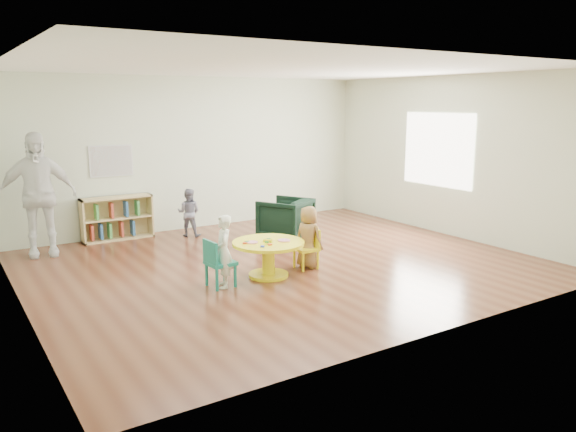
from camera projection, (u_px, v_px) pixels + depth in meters
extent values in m
plane|color=#582C1B|center=(283.00, 264.00, 8.27)|extent=(7.00, 7.00, 0.00)
cube|color=white|center=(283.00, 72.00, 7.72)|extent=(7.00, 6.00, 0.10)
cube|color=beige|center=(197.00, 153.00, 10.47)|extent=(7.00, 0.10, 2.80)
cube|color=beige|center=(445.00, 199.00, 5.52)|extent=(7.00, 0.10, 2.80)
cube|color=beige|center=(12.00, 190.00, 6.14)|extent=(0.10, 6.00, 2.80)
cube|color=beige|center=(451.00, 157.00, 9.85)|extent=(0.10, 6.00, 2.80)
cube|color=silver|center=(438.00, 150.00, 10.06)|extent=(0.02, 1.60, 1.30)
cylinder|color=#FFF115|center=(268.00, 261.00, 7.63)|extent=(0.17, 0.17, 0.45)
cylinder|color=#FFF115|center=(269.00, 275.00, 7.67)|extent=(0.54, 0.54, 0.04)
cylinder|color=#FFF115|center=(268.00, 243.00, 7.58)|extent=(0.98, 0.98, 0.04)
cylinder|color=pink|center=(252.00, 242.00, 7.51)|extent=(0.15, 0.15, 0.01)
cylinder|color=pink|center=(284.00, 240.00, 7.61)|extent=(0.17, 0.17, 0.01)
cylinder|color=#FFF115|center=(268.00, 240.00, 7.55)|extent=(0.11, 0.12, 0.04)
cylinder|color=#157A2E|center=(267.00, 242.00, 7.46)|extent=(0.05, 0.05, 0.02)
cylinder|color=#157A2E|center=(269.00, 239.00, 7.63)|extent=(0.05, 0.05, 0.02)
cube|color=red|center=(245.00, 243.00, 7.46)|extent=(0.07, 0.06, 0.02)
cube|color=#FB5015|center=(270.00, 244.00, 7.39)|extent=(0.05, 0.05, 0.02)
cube|color=blue|center=(262.00, 246.00, 7.29)|extent=(0.07, 0.07, 0.02)
cube|color=#157A2E|center=(247.00, 242.00, 7.52)|extent=(0.06, 0.06, 0.02)
cube|color=#178371|center=(221.00, 263.00, 7.20)|extent=(0.36, 0.36, 0.04)
cube|color=#178371|center=(210.00, 252.00, 7.08)|extent=(0.06, 0.34, 0.29)
cylinder|color=#178371|center=(207.00, 275.00, 7.26)|extent=(0.04, 0.04, 0.29)
cylinder|color=#178371|center=(217.00, 280.00, 7.05)|extent=(0.04, 0.04, 0.29)
cylinder|color=#178371|center=(225.00, 271.00, 7.42)|extent=(0.04, 0.04, 0.29)
cylinder|color=#178371|center=(235.00, 276.00, 7.21)|extent=(0.04, 0.04, 0.29)
cube|color=#FFF115|center=(306.00, 249.00, 7.99)|extent=(0.32, 0.32, 0.04)
cube|color=#FFF115|center=(314.00, 237.00, 8.03)|extent=(0.05, 0.31, 0.27)
cylinder|color=#FFF115|center=(318.00, 260.00, 7.98)|extent=(0.04, 0.04, 0.27)
cylinder|color=#FFF115|center=(309.00, 256.00, 8.19)|extent=(0.04, 0.04, 0.27)
cylinder|color=#FFF115|center=(303.00, 263.00, 7.86)|extent=(0.04, 0.04, 0.27)
cylinder|color=#FFF115|center=(294.00, 258.00, 8.07)|extent=(0.04, 0.04, 0.27)
cube|color=tan|center=(82.00, 222.00, 9.37)|extent=(0.03, 0.30, 0.75)
cube|color=tan|center=(150.00, 214.00, 9.99)|extent=(0.03, 0.30, 0.75)
cube|color=tan|center=(119.00, 238.00, 9.75)|extent=(1.20, 0.30, 0.03)
cube|color=tan|center=(116.00, 197.00, 9.61)|extent=(1.20, 0.30, 0.03)
cube|color=tan|center=(117.00, 218.00, 9.68)|extent=(1.14, 0.28, 0.03)
cube|color=tan|center=(115.00, 217.00, 9.80)|extent=(1.20, 0.02, 0.75)
cube|color=#B74230|center=(92.00, 232.00, 9.47)|extent=(0.04, 0.18, 0.26)
cube|color=#2E64A4|center=(101.00, 231.00, 9.55)|extent=(0.04, 0.18, 0.26)
cube|color=#4EAA4E|center=(110.00, 230.00, 9.62)|extent=(0.04, 0.18, 0.26)
cube|color=#B74230|center=(121.00, 229.00, 9.73)|extent=(0.04, 0.18, 0.26)
cube|color=#2E64A4|center=(133.00, 228.00, 9.84)|extent=(0.04, 0.18, 0.26)
cube|color=#4EAA4E|center=(96.00, 212.00, 9.45)|extent=(0.04, 0.18, 0.26)
cube|color=#B74230|center=(111.00, 210.00, 9.58)|extent=(0.04, 0.18, 0.26)
cube|color=#2E64A4|center=(126.00, 209.00, 9.71)|extent=(0.04, 0.18, 0.26)
cube|color=#4EAA4E|center=(137.00, 208.00, 9.82)|extent=(0.04, 0.18, 0.26)
cube|color=silver|center=(111.00, 161.00, 9.61)|extent=(0.74, 0.01, 0.54)
cube|color=#EC313C|center=(111.00, 161.00, 9.61)|extent=(0.70, 0.00, 0.50)
imported|color=black|center=(285.00, 219.00, 9.68)|extent=(1.06, 1.06, 0.72)
imported|color=white|center=(223.00, 252.00, 7.15)|extent=(0.34, 0.40, 0.94)
imported|color=yellow|center=(309.00, 237.00, 8.00)|extent=(0.41, 0.51, 0.90)
imported|color=#18193D|center=(189.00, 213.00, 9.90)|extent=(0.53, 0.51, 0.85)
imported|color=white|center=(37.00, 195.00, 8.54)|extent=(1.17, 0.61, 1.91)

